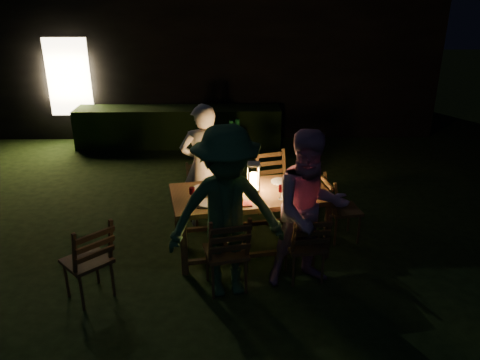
{
  "coord_description": "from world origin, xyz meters",
  "views": [
    {
      "loc": [
        0.6,
        -5.7,
        3.08
      ],
      "look_at": [
        0.7,
        -0.27,
        0.84
      ],
      "focal_mm": 35.0,
      "sensor_mm": 36.0,
      "label": 1
    }
  ],
  "objects_px": {
    "chair_near_right": "(305,257)",
    "person_opp_right": "(310,210)",
    "side_table": "(235,149)",
    "ice_bucket": "(234,137)",
    "bottle_bucket_b": "(238,134)",
    "dining_table": "(250,198)",
    "chair_near_left": "(226,265)",
    "chair_far_right": "(275,199)",
    "bottle_table": "(230,183)",
    "person_house_side": "(204,166)",
    "chair_far_left": "(205,207)",
    "chair_end": "(341,219)",
    "bottle_bucket_a": "(231,135)",
    "person_opp_left": "(227,214)",
    "chair_spare": "(90,274)",
    "lantern": "(254,178)"
  },
  "relations": [
    {
      "from": "chair_near_left",
      "to": "chair_far_left",
      "type": "xyz_separation_m",
      "value": [
        -0.31,
        1.51,
        -0.02
      ]
    },
    {
      "from": "chair_near_right",
      "to": "person_opp_right",
      "type": "relative_size",
      "value": 0.52
    },
    {
      "from": "lantern",
      "to": "ice_bucket",
      "type": "height_order",
      "value": "lantern"
    },
    {
      "from": "chair_near_left",
      "to": "chair_near_right",
      "type": "relative_size",
      "value": 1.07
    },
    {
      "from": "side_table",
      "to": "chair_near_left",
      "type": "bearing_deg",
      "value": -92.15
    },
    {
      "from": "chair_end",
      "to": "bottle_bucket_a",
      "type": "bearing_deg",
      "value": -150.16
    },
    {
      "from": "chair_near_left",
      "to": "chair_spare",
      "type": "xyz_separation_m",
      "value": [
        -1.44,
        -0.14,
        -0.0
      ]
    },
    {
      "from": "chair_near_right",
      "to": "chair_far_left",
      "type": "height_order",
      "value": "chair_near_right"
    },
    {
      "from": "chair_far_right",
      "to": "person_opp_left",
      "type": "bearing_deg",
      "value": 52.25
    },
    {
      "from": "bottle_bucket_a",
      "to": "bottle_bucket_b",
      "type": "distance_m",
      "value": 0.13
    },
    {
      "from": "dining_table",
      "to": "bottle_bucket_b",
      "type": "bearing_deg",
      "value": 82.05
    },
    {
      "from": "bottle_table",
      "to": "side_table",
      "type": "distance_m",
      "value": 2.13
    },
    {
      "from": "chair_far_right",
      "to": "bottle_table",
      "type": "distance_m",
      "value": 1.28
    },
    {
      "from": "lantern",
      "to": "dining_table",
      "type": "bearing_deg",
      "value": -123.56
    },
    {
      "from": "person_opp_left",
      "to": "side_table",
      "type": "bearing_deg",
      "value": 76.62
    },
    {
      "from": "chair_near_left",
      "to": "chair_spare",
      "type": "relative_size",
      "value": 1.01
    },
    {
      "from": "chair_near_left",
      "to": "bottle_bucket_b",
      "type": "height_order",
      "value": "bottle_bucket_b"
    },
    {
      "from": "dining_table",
      "to": "person_house_side",
      "type": "distance_m",
      "value": 0.95
    },
    {
      "from": "side_table",
      "to": "lantern",
      "type": "bearing_deg",
      "value": -83.8
    },
    {
      "from": "chair_far_left",
      "to": "person_house_side",
      "type": "relative_size",
      "value": 0.53
    },
    {
      "from": "chair_near_right",
      "to": "person_opp_right",
      "type": "height_order",
      "value": "person_opp_right"
    },
    {
      "from": "chair_end",
      "to": "chair_far_right",
      "type": "bearing_deg",
      "value": -136.05
    },
    {
      "from": "bottle_bucket_b",
      "to": "bottle_table",
      "type": "bearing_deg",
      "value": -93.1
    },
    {
      "from": "bottle_bucket_b",
      "to": "person_opp_right",
      "type": "bearing_deg",
      "value": -75.43
    },
    {
      "from": "chair_far_left",
      "to": "bottle_bucket_a",
      "type": "distance_m",
      "value": 1.54
    },
    {
      "from": "chair_far_left",
      "to": "chair_far_right",
      "type": "relative_size",
      "value": 0.92
    },
    {
      "from": "side_table",
      "to": "ice_bucket",
      "type": "xyz_separation_m",
      "value": [
        0.0,
        0.0,
        0.2
      ]
    },
    {
      "from": "chair_far_right",
      "to": "ice_bucket",
      "type": "height_order",
      "value": "chair_far_right"
    },
    {
      "from": "bottle_bucket_b",
      "to": "side_table",
      "type": "bearing_deg",
      "value": -141.34
    },
    {
      "from": "person_house_side",
      "to": "side_table",
      "type": "distance_m",
      "value": 1.43
    },
    {
      "from": "bottle_table",
      "to": "chair_end",
      "type": "bearing_deg",
      "value": 11.47
    },
    {
      "from": "chair_spare",
      "to": "bottle_table",
      "type": "xyz_separation_m",
      "value": [
        1.48,
        0.93,
        0.64
      ]
    },
    {
      "from": "chair_end",
      "to": "lantern",
      "type": "distance_m",
      "value": 1.36
    },
    {
      "from": "ice_bucket",
      "to": "side_table",
      "type": "bearing_deg",
      "value": 180.0
    },
    {
      "from": "person_opp_right",
      "to": "person_opp_left",
      "type": "bearing_deg",
      "value": -180.0
    },
    {
      "from": "person_house_side",
      "to": "bottle_bucket_a",
      "type": "distance_m",
      "value": 1.36
    },
    {
      "from": "ice_bucket",
      "to": "bottle_bucket_b",
      "type": "relative_size",
      "value": 0.94
    },
    {
      "from": "lantern",
      "to": "side_table",
      "type": "relative_size",
      "value": 0.48
    },
    {
      "from": "person_opp_left",
      "to": "bottle_bucket_a",
      "type": "xyz_separation_m",
      "value": [
        0.05,
        2.92,
        -0.05
      ]
    },
    {
      "from": "person_opp_left",
      "to": "bottle_table",
      "type": "height_order",
      "value": "person_opp_left"
    },
    {
      "from": "chair_near_right",
      "to": "chair_far_right",
      "type": "distance_m",
      "value": 1.54
    },
    {
      "from": "chair_spare",
      "to": "lantern",
      "type": "relative_size",
      "value": 2.77
    },
    {
      "from": "chair_far_left",
      "to": "bottle_bucket_b",
      "type": "relative_size",
      "value": 2.85
    },
    {
      "from": "ice_bucket",
      "to": "bottle_bucket_b",
      "type": "xyz_separation_m",
      "value": [
        0.05,
        0.04,
        0.05
      ]
    },
    {
      "from": "chair_near_right",
      "to": "lantern",
      "type": "height_order",
      "value": "lantern"
    },
    {
      "from": "lantern",
      "to": "bottle_bucket_b",
      "type": "height_order",
      "value": "lantern"
    },
    {
      "from": "dining_table",
      "to": "side_table",
      "type": "bearing_deg",
      "value": 83.5
    },
    {
      "from": "bottle_bucket_b",
      "to": "dining_table",
      "type": "bearing_deg",
      "value": -86.5
    },
    {
      "from": "person_house_side",
      "to": "side_table",
      "type": "relative_size",
      "value": 2.33
    },
    {
      "from": "chair_near_right",
      "to": "bottle_bucket_b",
      "type": "xyz_separation_m",
      "value": [
        -0.72,
        2.77,
        0.62
      ]
    }
  ]
}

